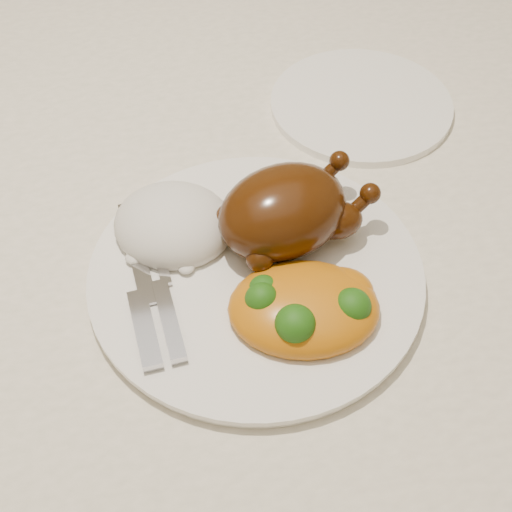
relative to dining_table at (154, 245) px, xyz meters
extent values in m
plane|color=brown|center=(0.00, 0.00, -0.67)|extent=(4.00, 4.00, 0.00)
cube|color=brown|center=(0.00, 0.00, 0.07)|extent=(1.60, 0.90, 0.04)
cube|color=white|center=(0.00, 0.00, 0.10)|extent=(1.72, 1.02, 0.01)
cube|color=white|center=(0.00, 0.51, 0.01)|extent=(1.72, 0.01, 0.18)
cylinder|color=white|center=(0.09, -0.15, 0.11)|extent=(0.34, 0.34, 0.01)
cylinder|color=white|center=(0.25, 0.07, 0.11)|extent=(0.27, 0.27, 0.01)
ellipsoid|color=#462307|center=(0.12, -0.12, 0.15)|extent=(0.14, 0.13, 0.08)
ellipsoid|color=#462307|center=(0.11, -0.12, 0.17)|extent=(0.07, 0.06, 0.03)
ellipsoid|color=#462307|center=(0.17, -0.13, 0.14)|extent=(0.05, 0.03, 0.03)
sphere|color=#462307|center=(0.20, -0.12, 0.16)|extent=(0.02, 0.02, 0.02)
ellipsoid|color=#462307|center=(0.15, -0.08, 0.14)|extent=(0.05, 0.03, 0.03)
sphere|color=#462307|center=(0.18, -0.07, 0.16)|extent=(0.02, 0.02, 0.02)
sphere|color=#462307|center=(0.09, -0.16, 0.14)|extent=(0.02, 0.02, 0.02)
sphere|color=#462307|center=(0.07, -0.10, 0.14)|extent=(0.02, 0.02, 0.02)
ellipsoid|color=white|center=(0.02, -0.09, 0.13)|extent=(0.14, 0.14, 0.06)
ellipsoid|color=orange|center=(0.12, -0.21, 0.12)|extent=(0.14, 0.12, 0.04)
ellipsoid|color=orange|center=(0.15, -0.20, 0.13)|extent=(0.06, 0.05, 0.03)
ellipsoid|color=#16410A|center=(0.09, -0.19, 0.14)|extent=(0.03, 0.03, 0.02)
ellipsoid|color=#16410A|center=(0.16, -0.22, 0.14)|extent=(0.03, 0.03, 0.03)
ellipsoid|color=#16410A|center=(0.10, -0.22, 0.13)|extent=(0.03, 0.03, 0.02)
ellipsoid|color=#16410A|center=(0.09, -0.20, 0.14)|extent=(0.03, 0.03, 0.03)
ellipsoid|color=#16410A|center=(0.16, -0.22, 0.13)|extent=(0.02, 0.02, 0.02)
ellipsoid|color=#16410A|center=(0.11, -0.23, 0.14)|extent=(0.03, 0.03, 0.03)
cube|color=silver|center=(-0.01, -0.11, 0.12)|extent=(0.03, 0.13, 0.00)
cube|color=silver|center=(-0.01, -0.20, 0.12)|extent=(0.02, 0.08, 0.01)
cube|color=silver|center=(0.01, -0.19, 0.12)|extent=(0.02, 0.08, 0.01)
cube|color=silver|center=(0.01, -0.11, 0.12)|extent=(0.02, 0.09, 0.00)
camera|label=1|loc=(0.02, -0.55, 0.61)|focal=50.00mm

